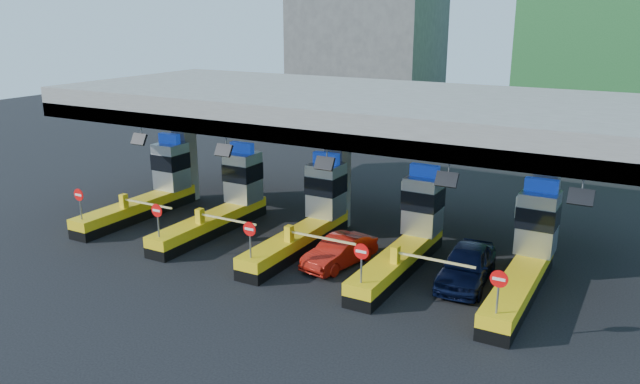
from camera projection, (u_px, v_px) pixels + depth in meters
The scene contains 10 objects.
ground at pixel (308, 245), 29.62m from camera, with size 120.00×120.00×0.00m, color black.
toll_canopy at pixel (337, 109), 30.32m from camera, with size 28.00×12.09×7.00m.
toll_lane_far_left at pixel (153, 188), 34.16m from camera, with size 4.43×8.00×4.16m.
toll_lane_left at pixel (226, 201), 31.81m from camera, with size 4.43×8.00×4.16m.
toll_lane_center at pixel (311, 216), 29.46m from camera, with size 4.43×8.00×4.16m.
toll_lane_right at pixel (410, 233), 27.11m from camera, with size 4.43×8.00×4.16m.
toll_lane_far_right at pixel (528, 254), 24.76m from camera, with size 4.43×8.00×4.16m.
bg_building_concrete at pixel (367, 29), 63.86m from camera, with size 14.00×10.00×18.00m, color #4C4C49.
van at pixel (466, 265), 25.27m from camera, with size 1.86×4.61×1.57m, color black.
red_car at pixel (340, 252), 27.09m from camera, with size 1.37×3.92×1.29m, color maroon.
Camera 1 is at (14.09, -23.91, 10.66)m, focal length 35.00 mm.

